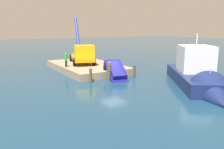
{
  "coord_description": "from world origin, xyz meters",
  "views": [
    {
      "loc": [
        20.41,
        -12.68,
        5.53
      ],
      "look_at": [
        -0.53,
        0.13,
        0.5
      ],
      "focal_mm": 36.57,
      "sensor_mm": 36.0,
      "label": 1
    }
  ],
  "objects_px": {
    "salvaged_car": "(117,74)",
    "moored_yacht": "(201,83)",
    "dock_worker": "(66,60)",
    "crane_truck": "(82,54)"
  },
  "relations": [
    {
      "from": "salvaged_car",
      "to": "moored_yacht",
      "type": "distance_m",
      "value": 8.55
    },
    {
      "from": "dock_worker",
      "to": "moored_yacht",
      "type": "height_order",
      "value": "moored_yacht"
    },
    {
      "from": "crane_truck",
      "to": "dock_worker",
      "type": "xyz_separation_m",
      "value": [
        1.02,
        -2.65,
        -0.42
      ]
    },
    {
      "from": "dock_worker",
      "to": "salvaged_car",
      "type": "bearing_deg",
      "value": 29.2
    },
    {
      "from": "crane_truck",
      "to": "moored_yacht",
      "type": "xyz_separation_m",
      "value": [
        14.33,
        5.46,
        -1.62
      ]
    },
    {
      "from": "crane_truck",
      "to": "dock_worker",
      "type": "bearing_deg",
      "value": -68.97
    },
    {
      "from": "crane_truck",
      "to": "dock_worker",
      "type": "distance_m",
      "value": 2.87
    },
    {
      "from": "dock_worker",
      "to": "salvaged_car",
      "type": "relative_size",
      "value": 0.38
    },
    {
      "from": "dock_worker",
      "to": "salvaged_car",
      "type": "height_order",
      "value": "dock_worker"
    },
    {
      "from": "dock_worker",
      "to": "salvaged_car",
      "type": "distance_m",
      "value": 7.12
    }
  ]
}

